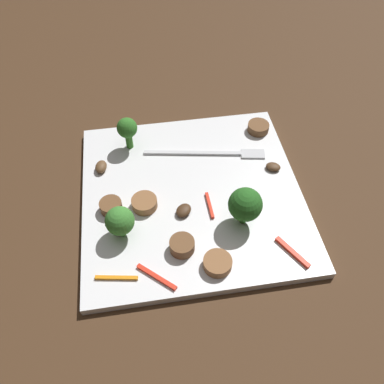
# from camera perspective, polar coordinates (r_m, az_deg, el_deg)

# --- Properties ---
(ground_plane) EXTENTS (1.40, 1.40, 0.00)m
(ground_plane) POSITION_cam_1_polar(r_m,az_deg,el_deg) (0.56, 0.00, -0.77)
(ground_plane) COLOR #422B19
(plate) EXTENTS (0.30, 0.30, 0.01)m
(plate) POSITION_cam_1_polar(r_m,az_deg,el_deg) (0.55, 0.00, -0.39)
(plate) COLOR white
(plate) RESTS_ON ground_plane
(fork) EXTENTS (0.18, 0.04, 0.00)m
(fork) POSITION_cam_1_polar(r_m,az_deg,el_deg) (0.60, 3.15, 5.55)
(fork) COLOR silver
(fork) RESTS_ON plate
(broccoli_floret_0) EXTENTS (0.04, 0.04, 0.06)m
(broccoli_floret_0) POSITION_cam_1_polar(r_m,az_deg,el_deg) (0.49, 7.65, -1.83)
(broccoli_floret_0) COLOR #296420
(broccoli_floret_0) RESTS_ON plate
(broccoli_floret_1) EXTENTS (0.04, 0.04, 0.05)m
(broccoli_floret_1) POSITION_cam_1_polar(r_m,az_deg,el_deg) (0.49, -10.32, -4.14)
(broccoli_floret_1) COLOR #408630
(broccoli_floret_1) RESTS_ON plate
(broccoli_floret_2) EXTENTS (0.03, 0.03, 0.05)m
(broccoli_floret_2) POSITION_cam_1_polar(r_m,az_deg,el_deg) (0.59, -9.28, 8.89)
(broccoli_floret_2) COLOR #347525
(broccoli_floret_2) RESTS_ON plate
(sausage_slice_0) EXTENTS (0.05, 0.05, 0.01)m
(sausage_slice_0) POSITION_cam_1_polar(r_m,az_deg,el_deg) (0.48, 3.68, -10.16)
(sausage_slice_0) COLOR brown
(sausage_slice_0) RESTS_ON plate
(sausage_slice_1) EXTENTS (0.05, 0.05, 0.01)m
(sausage_slice_1) POSITION_cam_1_polar(r_m,az_deg,el_deg) (0.64, 9.48, 9.12)
(sausage_slice_1) COLOR brown
(sausage_slice_1) RESTS_ON plate
(sausage_slice_2) EXTENTS (0.04, 0.04, 0.01)m
(sausage_slice_2) POSITION_cam_1_polar(r_m,az_deg,el_deg) (0.53, -11.56, -2.02)
(sausage_slice_2) COLOR brown
(sausage_slice_2) RESTS_ON plate
(sausage_slice_3) EXTENTS (0.04, 0.04, 0.01)m
(sausage_slice_3) POSITION_cam_1_polar(r_m,az_deg,el_deg) (0.53, -6.84, -1.59)
(sausage_slice_3) COLOR brown
(sausage_slice_3) RESTS_ON plate
(sausage_slice_4) EXTENTS (0.04, 0.04, 0.02)m
(sausage_slice_4) POSITION_cam_1_polar(r_m,az_deg,el_deg) (0.49, -1.44, -7.68)
(sausage_slice_4) COLOR brown
(sausage_slice_4) RESTS_ON plate
(mushroom_0) EXTENTS (0.02, 0.03, 0.01)m
(mushroom_0) POSITION_cam_1_polar(r_m,az_deg,el_deg) (0.59, -12.93, 3.55)
(mushroom_0) COLOR brown
(mushroom_0) RESTS_ON plate
(mushroom_1) EXTENTS (0.03, 0.02, 0.01)m
(mushroom_1) POSITION_cam_1_polar(r_m,az_deg,el_deg) (0.58, 11.57, 3.56)
(mushroom_1) COLOR #4C331E
(mushroom_1) RESTS_ON plate
(mushroom_2) EXTENTS (0.03, 0.03, 0.01)m
(mushroom_2) POSITION_cam_1_polar(r_m,az_deg,el_deg) (0.52, -1.21, -2.65)
(mushroom_2) COLOR #422B19
(mushroom_2) RESTS_ON plate
(pepper_strip_0) EXTENTS (0.05, 0.01, 0.00)m
(pepper_strip_0) POSITION_cam_1_polar(r_m,az_deg,el_deg) (0.48, -10.77, -12.00)
(pepper_strip_0) COLOR orange
(pepper_strip_0) RESTS_ON plate
(pepper_strip_1) EXTENTS (0.04, 0.04, 0.00)m
(pepper_strip_1) POSITION_cam_1_polar(r_m,az_deg,el_deg) (0.48, -5.10, -12.05)
(pepper_strip_1) COLOR red
(pepper_strip_1) RESTS_ON plate
(pepper_strip_2) EXTENTS (0.03, 0.05, 0.00)m
(pepper_strip_2) POSITION_cam_1_polar(r_m,az_deg,el_deg) (0.51, 14.21, -8.36)
(pepper_strip_2) COLOR red
(pepper_strip_2) RESTS_ON plate
(pepper_strip_3) EXTENTS (0.01, 0.04, 0.00)m
(pepper_strip_3) POSITION_cam_1_polar(r_m,az_deg,el_deg) (0.53, 2.55, -1.92)
(pepper_strip_3) COLOR red
(pepper_strip_3) RESTS_ON plate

